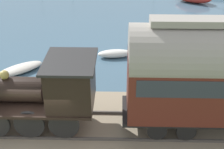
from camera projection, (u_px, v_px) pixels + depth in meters
The scene contains 5 objects.
ground_plane at pixel (47, 139), 13.00m from camera, with size 200.00×200.00×0.00m, color #476033.
rail_embankment at pixel (48, 130), 13.15m from camera, with size 5.40×56.00×0.61m.
steam_locomotive at pixel (45, 89), 12.15m from camera, with size 2.36×5.45×3.06m.
rowboat_off_pier at pixel (20, 69), 18.02m from camera, with size 2.63×2.78×0.39m.
rowboat_far_out at pixel (115, 54), 19.73m from camera, with size 1.05×2.27×0.49m.
Camera 1 is at (-9.98, -2.99, 8.67)m, focal length 50.00 mm.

